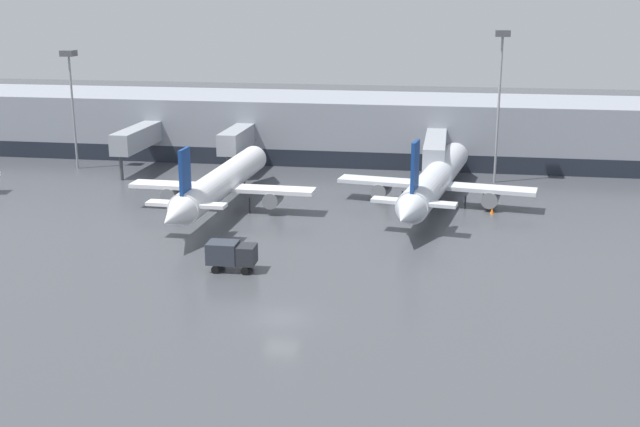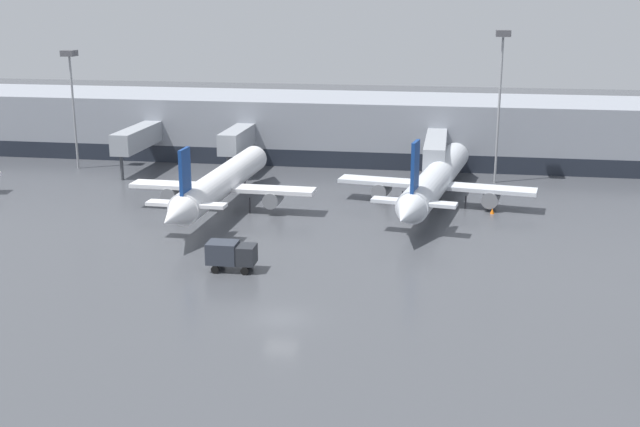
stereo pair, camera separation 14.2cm
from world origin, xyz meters
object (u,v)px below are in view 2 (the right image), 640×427
service_truck_2 (231,253)px  apron_light_mast_1 (71,74)px  parked_jet_0 (222,183)px  parked_jet_1 (436,180)px  apron_light_mast_0 (502,64)px  traffic_cone_1 (492,211)px

service_truck_2 → apron_light_mast_1: apron_light_mast_1 is taller
parked_jet_0 → parked_jet_1: 24.47m
parked_jet_1 → apron_light_mast_0: 19.11m
apron_light_mast_0 → parked_jet_1: bearing=-120.0°
parked_jet_1 → service_truck_2: size_ratio=8.68×
parked_jet_0 → traffic_cone_1: size_ratio=57.41×
parked_jet_1 → traffic_cone_1: parked_jet_1 is taller
parked_jet_1 → apron_light_mast_0: apron_light_mast_0 is taller
traffic_cone_1 → apron_light_mast_0: (0.92, 15.66, 14.83)m
apron_light_mast_0 → parked_jet_0: bearing=-148.1°
traffic_cone_1 → apron_light_mast_1: apron_light_mast_1 is taller
apron_light_mast_1 → apron_light_mast_0: bearing=0.6°
service_truck_2 → traffic_cone_1: 33.04m
parked_jet_1 → apron_light_mast_1: size_ratio=2.29×
traffic_cone_1 → apron_light_mast_0: bearing=86.6°
traffic_cone_1 → apron_light_mast_0: apron_light_mast_0 is taller
parked_jet_0 → parked_jet_1: size_ratio=0.92×
service_truck_2 → apron_light_mast_0: bearing=56.8°
parked_jet_1 → apron_light_mast_0: size_ratio=1.93×
parked_jet_0 → apron_light_mast_0: bearing=-56.5°
traffic_cone_1 → apron_light_mast_1: (-56.36, 15.01, 12.73)m
parked_jet_0 → traffic_cone_1: bearing=-81.6°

